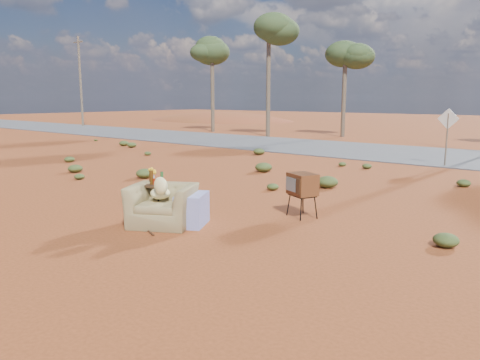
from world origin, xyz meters
The scene contains 13 objects.
ground centered at (0.00, 0.00, 0.00)m, with size 140.00×140.00×0.00m, color #95411D.
highway centered at (0.00, 15.00, 0.02)m, with size 140.00×7.00×0.04m, color #565659.
dirt_mound centered at (-30.00, 34.00, 0.00)m, with size 26.00×18.00×2.00m, color maroon.
armchair centered at (-0.32, -0.34, 0.52)m, with size 1.65×1.55×1.11m.
tv_unit centered at (1.44, 1.96, 0.72)m, with size 0.74×0.68×0.97m.
side_table centered at (-0.91, -0.18, 0.80)m, with size 0.67×0.67×1.08m.
rusty_bar centered at (-0.57, -0.80, 0.02)m, with size 0.04×0.04×1.39m, color #522A15.
road_sign centered at (1.50, 12.00, 1.50)m, with size 0.78×0.06×2.19m.
eucalyptus_far_left centered at (-18.00, 20.00, 5.94)m, with size 3.20×3.20×7.10m.
eucalyptus_left centered at (-12.00, 19.00, 6.92)m, with size 3.20×3.20×8.10m.
eucalyptus_near_left centered at (-8.00, 22.00, 5.45)m, with size 3.20×3.20×6.60m.
utility_pole_west centered at (-32.00, 17.50, 4.15)m, with size 1.40×0.20×8.00m.
scrub_patch centered at (-0.82, 4.41, 0.14)m, with size 17.49×8.07×0.33m.
Camera 1 is at (6.74, -6.55, 2.57)m, focal length 35.00 mm.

